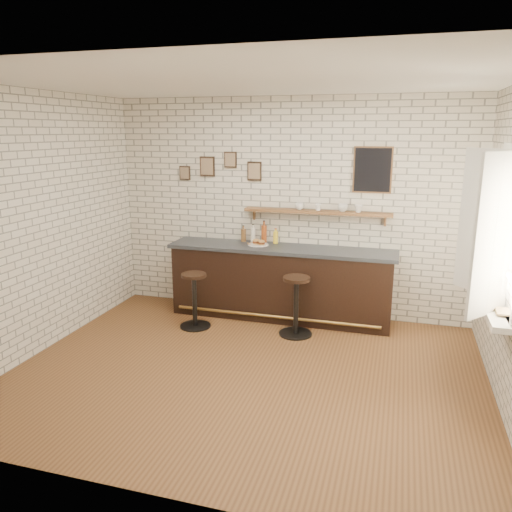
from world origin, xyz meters
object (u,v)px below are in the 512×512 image
at_px(bitters_bottle_brown, 243,235).
at_px(sandwich_plate, 258,245).
at_px(book_upper, 496,311).
at_px(bar_stool_left, 194,299).
at_px(shelf_cup_c, 343,208).
at_px(bitters_bottle_amber, 264,234).
at_px(shelf_cup_d, 358,209).
at_px(shelf_cup_a, 300,206).
at_px(shelf_cup_b, 318,207).
at_px(condiment_bottle_yellow, 276,237).
at_px(bitters_bottle_white, 253,235).
at_px(bar_stool_right, 296,304).
at_px(bar_counter, 281,282).
at_px(ciabatta_sandwich, 259,242).
at_px(book_lower, 495,311).

bearing_deg(bitters_bottle_brown, sandwich_plate, -32.19).
relative_size(bitters_bottle_brown, book_upper, 1.13).
bearing_deg(bar_stool_left, shelf_cup_c, 25.75).
bearing_deg(bitters_bottle_amber, shelf_cup_d, 0.03).
bearing_deg(book_upper, shelf_cup_d, 130.41).
distance_m(shelf_cup_a, shelf_cup_b, 0.25).
relative_size(sandwich_plate, shelf_cup_d, 2.63).
relative_size(bitters_bottle_amber, shelf_cup_d, 2.96).
bearing_deg(shelf_cup_c, sandwich_plate, 93.63).
relative_size(condiment_bottle_yellow, book_upper, 1.05).
distance_m(bitters_bottle_white, bar_stool_right, 1.30).
xyz_separation_m(bar_counter, condiment_bottle_yellow, (-0.13, 0.20, 0.59)).
distance_m(ciabatta_sandwich, bar_stool_right, 1.09).
height_order(bar_stool_right, book_lower, book_lower).
xyz_separation_m(sandwich_plate, shelf_cup_b, (0.79, 0.17, 0.53)).
bearing_deg(shelf_cup_b, bitters_bottle_amber, 109.07).
height_order(bitters_bottle_brown, shelf_cup_b, shelf_cup_b).
height_order(bar_counter, bitters_bottle_brown, bitters_bottle_brown).
relative_size(bar_counter, book_upper, 15.20).
distance_m(sandwich_plate, shelf_cup_a, 0.77).
relative_size(bar_stool_right, shelf_cup_b, 8.00).
height_order(bar_stool_right, shelf_cup_c, shelf_cup_c).
bearing_deg(shelf_cup_a, sandwich_plate, 160.00).
relative_size(sandwich_plate, bitters_bottle_white, 1.08).
bearing_deg(bitters_bottle_white, book_lower, -33.16).
height_order(bar_counter, shelf_cup_d, shelf_cup_d).
xyz_separation_m(shelf_cup_c, book_lower, (1.63, -1.88, -0.61)).
bearing_deg(shelf_cup_d, shelf_cup_a, 173.99).
distance_m(condiment_bottle_yellow, bar_stool_left, 1.42).
height_order(shelf_cup_a, book_lower, shelf_cup_a).
xyz_separation_m(bitters_bottle_amber, book_upper, (2.72, -1.92, -0.18)).
height_order(condiment_bottle_yellow, shelf_cup_c, shelf_cup_c).
xyz_separation_m(bitters_bottle_white, book_upper, (2.88, -1.92, -0.16)).
relative_size(bar_stool_left, shelf_cup_b, 7.66).
xyz_separation_m(shelf_cup_d, book_upper, (1.43, -1.92, -0.59)).
bearing_deg(bitters_bottle_brown, book_lower, -31.91).
relative_size(condiment_bottle_yellow, shelf_cup_a, 1.81).
bearing_deg(bitters_bottle_amber, bitters_bottle_white, 180.00).
bearing_deg(shelf_cup_b, shelf_cup_a, 109.02).
bearing_deg(bar_stool_right, shelf_cup_a, 99.82).
relative_size(shelf_cup_a, shelf_cup_b, 1.23).
xyz_separation_m(shelf_cup_b, shelf_cup_c, (0.33, 0.00, 0.01)).
height_order(shelf_cup_d, book_upper, shelf_cup_d).
xyz_separation_m(sandwich_plate, shelf_cup_d, (1.32, 0.17, 0.53)).
bearing_deg(bitters_bottle_brown, bar_stool_left, -115.25).
xyz_separation_m(bar_counter, bitters_bottle_amber, (-0.30, 0.20, 0.63)).
height_order(bitters_bottle_amber, shelf_cup_d, shelf_cup_d).
height_order(bitters_bottle_amber, bar_stool_left, bitters_bottle_amber).
relative_size(bar_counter, book_lower, 14.57).
distance_m(bitters_bottle_white, shelf_cup_b, 1.01).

